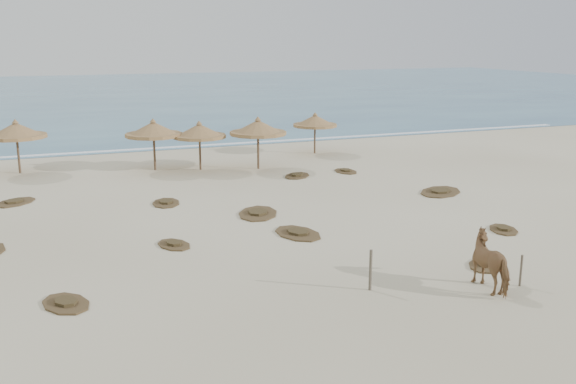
# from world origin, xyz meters

# --- Properties ---
(ground) EXTENTS (160.00, 160.00, 0.00)m
(ground) POSITION_xyz_m (0.00, 0.00, 0.00)
(ground) COLOR beige
(ground) RESTS_ON ground
(ocean) EXTENTS (200.00, 100.00, 0.01)m
(ocean) POSITION_xyz_m (0.00, 75.00, 0.00)
(ocean) COLOR #28577A
(ocean) RESTS_ON ground
(foam_line) EXTENTS (70.00, 0.60, 0.01)m
(foam_line) POSITION_xyz_m (0.00, 26.00, 0.00)
(foam_line) COLOR white
(foam_line) RESTS_ON ground
(palapa_1) EXTENTS (4.45, 4.45, 3.20)m
(palapa_1) POSITION_xyz_m (-9.51, 20.21, 2.48)
(palapa_1) COLOR brown
(palapa_1) RESTS_ON ground
(palapa_2) EXTENTS (3.78, 3.78, 3.13)m
(palapa_2) POSITION_xyz_m (-1.94, 18.25, 2.43)
(palapa_2) COLOR brown
(palapa_2) RESTS_ON ground
(palapa_3) EXTENTS (4.32, 4.32, 3.19)m
(palapa_3) POSITION_xyz_m (3.98, 16.42, 2.47)
(palapa_3) COLOR brown
(palapa_3) RESTS_ON ground
(palapa_4) EXTENTS (3.66, 3.66, 2.97)m
(palapa_4) POSITION_xyz_m (0.63, 17.40, 2.31)
(palapa_4) COLOR brown
(palapa_4) RESTS_ON ground
(palapa_5) EXTENTS (3.20, 3.20, 2.83)m
(palapa_5) POSITION_xyz_m (9.30, 20.11, 2.20)
(palapa_5) COLOR brown
(palapa_5) RESTS_ON ground
(horse) EXTENTS (1.00, 2.11, 1.76)m
(horse) POSITION_xyz_m (4.85, -4.37, 0.88)
(horse) COLOR #8C6040
(horse) RESTS_ON ground
(fence_post_near) EXTENTS (0.11, 0.11, 1.33)m
(fence_post_near) POSITION_xyz_m (1.17, -3.11, 0.66)
(fence_post_near) COLOR brown
(fence_post_near) RESTS_ON ground
(fence_post_far) EXTENTS (0.08, 0.08, 1.05)m
(fence_post_far) POSITION_xyz_m (5.82, -4.54, 0.52)
(fence_post_far) COLOR brown
(fence_post_far) RESTS_ON ground
(scrub_2) EXTENTS (1.53, 1.92, 0.16)m
(scrub_2) POSITION_xyz_m (-3.73, 3.52, 0.05)
(scrub_2) COLOR brown
(scrub_2) RESTS_ON ground
(scrub_3) EXTENTS (2.66, 3.15, 0.16)m
(scrub_3) POSITION_xyz_m (0.69, 6.62, 0.05)
(scrub_3) COLOR brown
(scrub_3) RESTS_ON ground
(scrub_4) EXTENTS (1.68, 1.99, 0.16)m
(scrub_4) POSITION_xyz_m (9.37, 0.61, 0.05)
(scrub_4) COLOR brown
(scrub_4) RESTS_ON ground
(scrub_5) EXTENTS (3.43, 3.22, 0.16)m
(scrub_5) POSITION_xyz_m (10.77, 7.22, 0.05)
(scrub_5) COLOR brown
(scrub_5) RESTS_ON ground
(scrub_6) EXTENTS (2.60, 2.61, 0.16)m
(scrub_6) POSITION_xyz_m (-9.62, 12.73, 0.05)
(scrub_6) COLOR brown
(scrub_6) RESTS_ON ground
(scrub_7) EXTENTS (2.32, 2.41, 0.16)m
(scrub_7) POSITION_xyz_m (5.36, 13.53, 0.05)
(scrub_7) COLOR brown
(scrub_7) RESTS_ON ground
(scrub_9) EXTENTS (2.02, 2.69, 0.16)m
(scrub_9) POSITION_xyz_m (1.25, 3.18, 0.05)
(scrub_9) COLOR brown
(scrub_9) RESTS_ON ground
(scrub_10) EXTENTS (1.21, 1.84, 0.16)m
(scrub_10) POSITION_xyz_m (8.52, 13.66, 0.05)
(scrub_10) COLOR brown
(scrub_10) RESTS_ON ground
(scrub_11) EXTENTS (1.85, 2.24, 0.16)m
(scrub_11) POSITION_xyz_m (-7.84, -0.88, 0.05)
(scrub_11) COLOR brown
(scrub_11) RESTS_ON ground
(scrub_12) EXTENTS (2.00, 2.02, 0.16)m
(scrub_12) POSITION_xyz_m (5.97, -2.62, 0.05)
(scrub_12) COLOR brown
(scrub_12) RESTS_ON ground
(scrub_13) EXTENTS (1.64, 2.20, 0.16)m
(scrub_13) POSITION_xyz_m (-2.83, 10.00, 0.05)
(scrub_13) COLOR brown
(scrub_13) RESTS_ON ground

